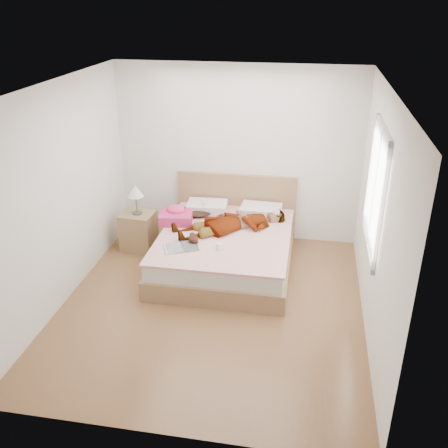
{
  "coord_description": "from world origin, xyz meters",
  "views": [
    {
      "loc": [
        1.03,
        -4.99,
        3.47
      ],
      "look_at": [
        0.0,
        0.85,
        0.7
      ],
      "focal_mm": 40.0,
      "sensor_mm": 36.0,
      "label": 1
    }
  ],
  "objects_px": {
    "bed": "(226,246)",
    "magazine": "(182,247)",
    "towel": "(176,216)",
    "nightstand": "(138,228)",
    "coffee_mug": "(219,246)",
    "phone": "(203,201)",
    "plush_toy": "(193,238)",
    "woman": "(232,220)"
  },
  "relations": [
    {
      "from": "towel",
      "to": "magazine",
      "type": "distance_m",
      "value": 0.8
    },
    {
      "from": "phone",
      "to": "bed",
      "type": "bearing_deg",
      "value": -81.75
    },
    {
      "from": "phone",
      "to": "plush_toy",
      "type": "bearing_deg",
      "value": -117.09
    },
    {
      "from": "magazine",
      "to": "nightstand",
      "type": "relative_size",
      "value": 0.53
    },
    {
      "from": "towel",
      "to": "nightstand",
      "type": "height_order",
      "value": "nightstand"
    },
    {
      "from": "towel",
      "to": "coffee_mug",
      "type": "distance_m",
      "value": 1.03
    },
    {
      "from": "phone",
      "to": "bed",
      "type": "height_order",
      "value": "bed"
    },
    {
      "from": "phone",
      "to": "plush_toy",
      "type": "xyz_separation_m",
      "value": [
        0.07,
        -0.93,
        -0.14
      ]
    },
    {
      "from": "bed",
      "to": "towel",
      "type": "distance_m",
      "value": 0.84
    },
    {
      "from": "phone",
      "to": "nightstand",
      "type": "distance_m",
      "value": 1.03
    },
    {
      "from": "magazine",
      "to": "plush_toy",
      "type": "height_order",
      "value": "plush_toy"
    },
    {
      "from": "phone",
      "to": "bed",
      "type": "relative_size",
      "value": 0.05
    },
    {
      "from": "towel",
      "to": "woman",
      "type": "bearing_deg",
      "value": -2.47
    },
    {
      "from": "towel",
      "to": "plush_toy",
      "type": "relative_size",
      "value": 2.27
    },
    {
      "from": "bed",
      "to": "magazine",
      "type": "bearing_deg",
      "value": -128.7
    },
    {
      "from": "nightstand",
      "to": "magazine",
      "type": "bearing_deg",
      "value": -43.23
    },
    {
      "from": "bed",
      "to": "plush_toy",
      "type": "relative_size",
      "value": 9.56
    },
    {
      "from": "bed",
      "to": "plush_toy",
      "type": "xyz_separation_m",
      "value": [
        -0.37,
        -0.41,
        0.29
      ]
    },
    {
      "from": "coffee_mug",
      "to": "plush_toy",
      "type": "height_order",
      "value": "plush_toy"
    },
    {
      "from": "bed",
      "to": "towel",
      "type": "xyz_separation_m",
      "value": [
        -0.75,
        0.16,
        0.33
      ]
    },
    {
      "from": "bed",
      "to": "magazine",
      "type": "xyz_separation_m",
      "value": [
        -0.47,
        -0.59,
        0.24
      ]
    },
    {
      "from": "coffee_mug",
      "to": "nightstand",
      "type": "xyz_separation_m",
      "value": [
        -1.35,
        0.78,
        -0.23
      ]
    },
    {
      "from": "phone",
      "to": "magazine",
      "type": "bearing_deg",
      "value": -123.09
    },
    {
      "from": "towel",
      "to": "phone",
      "type": "bearing_deg",
      "value": 49.47
    },
    {
      "from": "towel",
      "to": "nightstand",
      "type": "xyz_separation_m",
      "value": [
        -0.6,
        0.08,
        -0.28
      ]
    },
    {
      "from": "magazine",
      "to": "coffee_mug",
      "type": "xyz_separation_m",
      "value": [
        0.47,
        0.04,
        0.04
      ]
    },
    {
      "from": "plush_toy",
      "to": "woman",
      "type": "bearing_deg",
      "value": 51.28
    },
    {
      "from": "magazine",
      "to": "coffee_mug",
      "type": "bearing_deg",
      "value": 5.32
    },
    {
      "from": "phone",
      "to": "towel",
      "type": "height_order",
      "value": "towel"
    },
    {
      "from": "bed",
      "to": "nightstand",
      "type": "xyz_separation_m",
      "value": [
        -1.35,
        0.24,
        0.05
      ]
    },
    {
      "from": "towel",
      "to": "plush_toy",
      "type": "bearing_deg",
      "value": -56.06
    },
    {
      "from": "woman",
      "to": "plush_toy",
      "type": "bearing_deg",
      "value": -70.17
    },
    {
      "from": "phone",
      "to": "nightstand",
      "type": "bearing_deg",
      "value": 166.15
    },
    {
      "from": "bed",
      "to": "woman",
      "type": "bearing_deg",
      "value": 64.06
    },
    {
      "from": "woman",
      "to": "nightstand",
      "type": "distance_m",
      "value": 1.44
    },
    {
      "from": "coffee_mug",
      "to": "towel",
      "type": "bearing_deg",
      "value": 136.92
    },
    {
      "from": "bed",
      "to": "plush_toy",
      "type": "distance_m",
      "value": 0.62
    },
    {
      "from": "woman",
      "to": "plush_toy",
      "type": "distance_m",
      "value": 0.69
    },
    {
      "from": "plush_toy",
      "to": "phone",
      "type": "bearing_deg",
      "value": 94.36
    },
    {
      "from": "coffee_mug",
      "to": "woman",
      "type": "bearing_deg",
      "value": 85.03
    },
    {
      "from": "bed",
      "to": "plush_toy",
      "type": "bearing_deg",
      "value": -132.01
    },
    {
      "from": "plush_toy",
      "to": "bed",
      "type": "bearing_deg",
      "value": 47.99
    }
  ]
}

